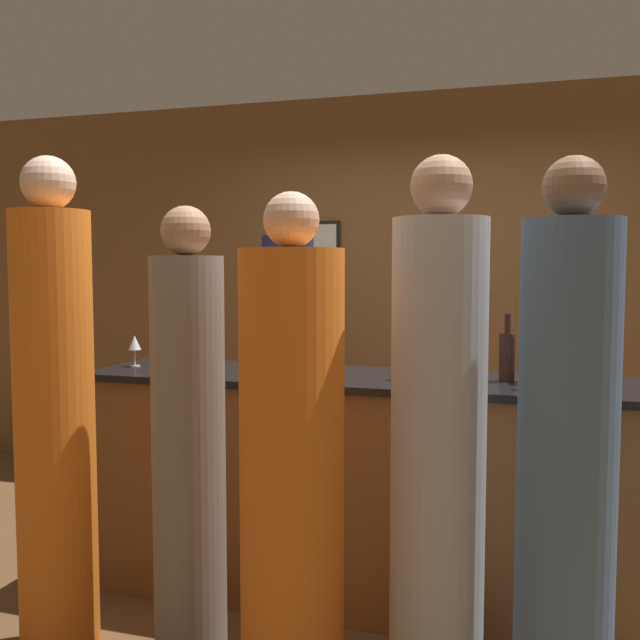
{
  "coord_description": "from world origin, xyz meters",
  "views": [
    {
      "loc": [
        0.75,
        -3.21,
        1.58
      ],
      "look_at": [
        -0.26,
        0.1,
        1.33
      ],
      "focal_mm": 40.0,
      "sensor_mm": 36.0,
      "label": 1
    }
  ],
  "objects_px": {
    "bartender": "(288,379)",
    "guest_0": "(438,449)",
    "guest_1": "(292,467)",
    "wine_bottle_1": "(507,355)",
    "guest_3": "(55,422)",
    "guest_4": "(567,470)",
    "ice_bucket": "(548,361)",
    "wine_bottle_0": "(279,348)",
    "guest_2": "(189,449)"
  },
  "relations": [
    {
      "from": "guest_1",
      "to": "wine_bottle_1",
      "type": "relative_size",
      "value": 6.13
    },
    {
      "from": "guest_2",
      "to": "guest_0",
      "type": "bearing_deg",
      "value": 1.27
    },
    {
      "from": "bartender",
      "to": "guest_3",
      "type": "xyz_separation_m",
      "value": [
        -0.47,
        -1.52,
        0.03
      ]
    },
    {
      "from": "wine_bottle_1",
      "to": "guest_4",
      "type": "bearing_deg",
      "value": -74.07
    },
    {
      "from": "guest_0",
      "to": "wine_bottle_1",
      "type": "bearing_deg",
      "value": 73.49
    },
    {
      "from": "guest_3",
      "to": "guest_4",
      "type": "bearing_deg",
      "value": 0.97
    },
    {
      "from": "guest_2",
      "to": "guest_4",
      "type": "relative_size",
      "value": 0.94
    },
    {
      "from": "guest_2",
      "to": "bartender",
      "type": "bearing_deg",
      "value": 93.18
    },
    {
      "from": "wine_bottle_1",
      "to": "ice_bucket",
      "type": "distance_m",
      "value": 0.17
    },
    {
      "from": "guest_1",
      "to": "wine_bottle_1",
      "type": "bearing_deg",
      "value": 49.36
    },
    {
      "from": "wine_bottle_0",
      "to": "ice_bucket",
      "type": "height_order",
      "value": "wine_bottle_0"
    },
    {
      "from": "bartender",
      "to": "wine_bottle_1",
      "type": "xyz_separation_m",
      "value": [
        1.27,
        -0.69,
        0.27
      ]
    },
    {
      "from": "guest_0",
      "to": "wine_bottle_1",
      "type": "height_order",
      "value": "guest_0"
    },
    {
      "from": "guest_0",
      "to": "guest_2",
      "type": "distance_m",
      "value": 0.99
    },
    {
      "from": "guest_4",
      "to": "guest_3",
      "type": "bearing_deg",
      "value": -179.03
    },
    {
      "from": "bartender",
      "to": "guest_3",
      "type": "distance_m",
      "value": 1.59
    },
    {
      "from": "guest_2",
      "to": "wine_bottle_0",
      "type": "relative_size",
      "value": 6.07
    },
    {
      "from": "guest_1",
      "to": "guest_4",
      "type": "distance_m",
      "value": 0.95
    },
    {
      "from": "ice_bucket",
      "to": "guest_2",
      "type": "bearing_deg",
      "value": -152.1
    },
    {
      "from": "guest_0",
      "to": "guest_1",
      "type": "bearing_deg",
      "value": -165.32
    },
    {
      "from": "guest_2",
      "to": "guest_3",
      "type": "distance_m",
      "value": 0.57
    },
    {
      "from": "guest_2",
      "to": "ice_bucket",
      "type": "xyz_separation_m",
      "value": [
        1.37,
        0.72,
        0.31
      ]
    },
    {
      "from": "guest_1",
      "to": "guest_4",
      "type": "height_order",
      "value": "guest_4"
    },
    {
      "from": "guest_1",
      "to": "guest_2",
      "type": "distance_m",
      "value": 0.49
    },
    {
      "from": "bartender",
      "to": "guest_1",
      "type": "distance_m",
      "value": 1.63
    },
    {
      "from": "guest_4",
      "to": "wine_bottle_1",
      "type": "bearing_deg",
      "value": 105.93
    },
    {
      "from": "guest_0",
      "to": "wine_bottle_0",
      "type": "bearing_deg",
      "value": 141.67
    },
    {
      "from": "wine_bottle_1",
      "to": "guest_3",
      "type": "bearing_deg",
      "value": -154.63
    },
    {
      "from": "guest_4",
      "to": "guest_0",
      "type": "bearing_deg",
      "value": 168.59
    },
    {
      "from": "guest_0",
      "to": "guest_4",
      "type": "bearing_deg",
      "value": -11.41
    },
    {
      "from": "guest_0",
      "to": "guest_4",
      "type": "height_order",
      "value": "guest_0"
    },
    {
      "from": "ice_bucket",
      "to": "guest_0",
      "type": "bearing_deg",
      "value": -118.6
    },
    {
      "from": "wine_bottle_1",
      "to": "guest_2",
      "type": "bearing_deg",
      "value": -148.65
    },
    {
      "from": "guest_1",
      "to": "ice_bucket",
      "type": "distance_m",
      "value": 1.26
    },
    {
      "from": "bartender",
      "to": "guest_0",
      "type": "distance_m",
      "value": 1.75
    },
    {
      "from": "guest_0",
      "to": "wine_bottle_1",
      "type": "relative_size",
      "value": 6.55
    },
    {
      "from": "guest_1",
      "to": "guest_2",
      "type": "height_order",
      "value": "guest_1"
    },
    {
      "from": "guest_3",
      "to": "ice_bucket",
      "type": "xyz_separation_m",
      "value": [
        1.92,
        0.82,
        0.22
      ]
    },
    {
      "from": "guest_2",
      "to": "guest_4",
      "type": "bearing_deg",
      "value": -2.66
    },
    {
      "from": "guest_1",
      "to": "wine_bottle_1",
      "type": "xyz_separation_m",
      "value": [
        0.72,
        0.84,
        0.34
      ]
    },
    {
      "from": "ice_bucket",
      "to": "wine_bottle_0",
      "type": "bearing_deg",
      "value": -178.88
    },
    {
      "from": "guest_0",
      "to": "bartender",
      "type": "bearing_deg",
      "value": 127.35
    },
    {
      "from": "guest_4",
      "to": "ice_bucket",
      "type": "xyz_separation_m",
      "value": [
        -0.05,
        0.79,
        0.26
      ]
    },
    {
      "from": "guest_2",
      "to": "guest_3",
      "type": "bearing_deg",
      "value": -169.75
    },
    {
      "from": "guest_3",
      "to": "ice_bucket",
      "type": "bearing_deg",
      "value": 23.24
    },
    {
      "from": "guest_2",
      "to": "guest_3",
      "type": "xyz_separation_m",
      "value": [
        -0.55,
        -0.1,
        0.1
      ]
    },
    {
      "from": "wine_bottle_0",
      "to": "guest_4",
      "type": "bearing_deg",
      "value": -30.64
    },
    {
      "from": "guest_2",
      "to": "wine_bottle_1",
      "type": "distance_m",
      "value": 1.44
    },
    {
      "from": "guest_4",
      "to": "wine_bottle_0",
      "type": "distance_m",
      "value": 1.53
    },
    {
      "from": "guest_3",
      "to": "guest_4",
      "type": "relative_size",
      "value": 1.04
    }
  ]
}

